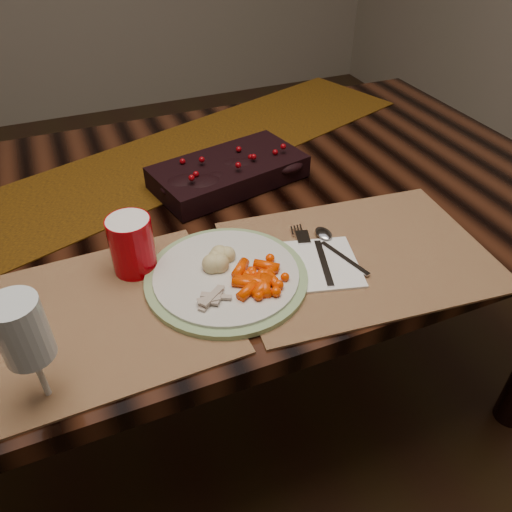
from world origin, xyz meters
name	(u,v)px	position (x,y,z in m)	size (l,w,h in m)	color
floor	(216,396)	(0.00, 0.00, 0.00)	(5.00, 5.00, 0.00)	black
dining_table	(209,314)	(0.00, 0.00, 0.38)	(1.80, 1.00, 0.75)	black
table_runner	(158,165)	(-0.05, 0.19, 0.75)	(1.57, 0.32, 0.00)	brown
centerpiece	(229,169)	(0.09, 0.05, 0.79)	(0.35, 0.18, 0.07)	black
placemat_main	(359,254)	(0.23, -0.32, 0.75)	(0.50, 0.37, 0.00)	olive
placemat_second	(78,323)	(-0.31, -0.29, 0.75)	(0.50, 0.36, 0.00)	brown
dinner_plate	(226,277)	(-0.04, -0.29, 0.76)	(0.30, 0.30, 0.02)	silver
baby_carrots	(253,279)	(0.00, -0.33, 0.78)	(0.11, 0.09, 0.02)	#F33D00
mashed_potatoes	(220,256)	(-0.04, -0.26, 0.79)	(0.07, 0.06, 0.04)	beige
turkey_shreds	(210,298)	(-0.09, -0.35, 0.78)	(0.07, 0.06, 0.02)	tan
napkin	(323,264)	(0.15, -0.32, 0.76)	(0.13, 0.15, 0.01)	white
fork	(318,256)	(0.15, -0.30, 0.76)	(0.03, 0.18, 0.00)	silver
spoon	(338,250)	(0.19, -0.30, 0.76)	(0.03, 0.16, 0.00)	#A7A9C1
red_cup	(132,245)	(-0.19, -0.19, 0.81)	(0.08, 0.08, 0.11)	#AE000A
wine_glass	(31,353)	(-0.37, -0.43, 0.84)	(0.07, 0.07, 0.19)	silver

